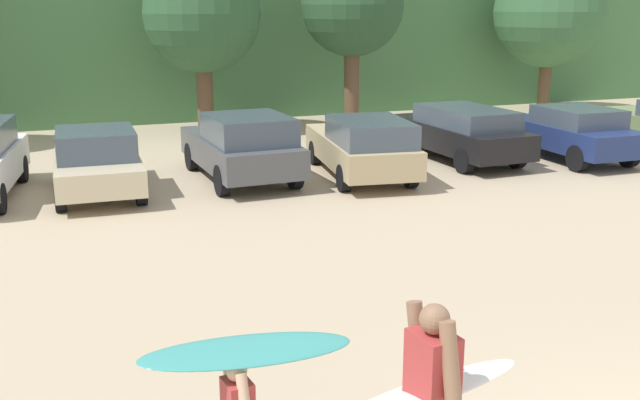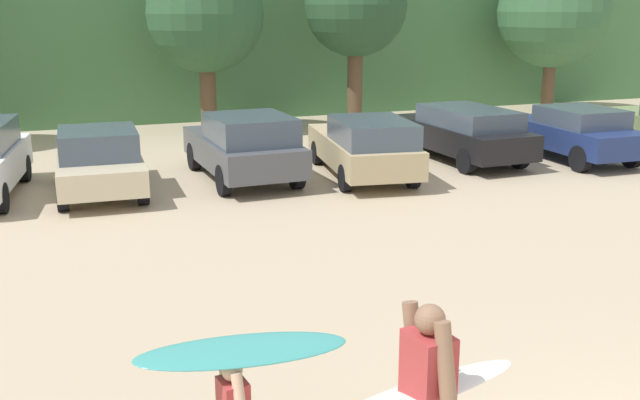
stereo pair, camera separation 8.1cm
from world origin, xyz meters
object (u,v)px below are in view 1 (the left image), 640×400
(parked_car_dark_gray, at_px, (242,146))
(parked_car_tan, at_px, (363,146))
(surfboard_teal, at_px, (246,351))
(person_adult, at_px, (432,386))
(parked_car_black, at_px, (460,131))
(parked_car_navy, at_px, (572,132))
(surfboard_white, at_px, (431,390))
(parked_car_champagne, at_px, (97,161))

(parked_car_dark_gray, distance_m, parked_car_tan, 2.88)
(surfboard_teal, bearing_deg, person_adult, 159.84)
(parked_car_dark_gray, xyz_separation_m, parked_car_black, (6.07, 0.27, -0.06))
(parked_car_dark_gray, relative_size, parked_car_navy, 1.06)
(parked_car_black, height_order, parked_car_navy, parked_car_black)
(parked_car_navy, xyz_separation_m, person_adult, (-10.43, -11.07, 0.20))
(parked_car_tan, bearing_deg, parked_car_navy, -82.28)
(parked_car_navy, bearing_deg, parked_car_tan, 90.63)
(parked_car_dark_gray, height_order, person_adult, person_adult)
(person_adult, bearing_deg, parked_car_tan, -117.92)
(parked_car_black, distance_m, person_adult, 14.25)
(parked_car_dark_gray, bearing_deg, parked_car_black, -89.46)
(parked_car_dark_gray, bearing_deg, surfboard_teal, 163.26)
(parked_car_tan, height_order, surfboard_white, parked_car_tan)
(parked_car_black, bearing_deg, surfboard_white, 145.76)
(parked_car_black, bearing_deg, person_adult, 145.80)
(parked_car_navy, distance_m, surfboard_teal, 15.73)
(surfboard_white, bearing_deg, parked_car_black, -135.38)
(parked_car_black, bearing_deg, parked_car_navy, -111.39)
(parked_car_tan, distance_m, person_adult, 11.91)
(parked_car_champagne, distance_m, person_adult, 11.84)
(parked_car_tan, bearing_deg, surfboard_white, 166.95)
(person_adult, bearing_deg, surfboard_white, -124.65)
(person_adult, xyz_separation_m, surfboard_white, (0.07, 0.13, -0.11))
(parked_car_dark_gray, xyz_separation_m, parked_car_navy, (8.92, -0.73, -0.08))
(parked_car_tan, bearing_deg, person_adult, 166.86)
(surfboard_white, bearing_deg, parked_car_champagne, -94.00)
(parked_car_dark_gray, distance_m, parked_car_black, 6.08)
(parked_car_black, xyz_separation_m, parked_car_navy, (2.85, -1.00, -0.02))
(parked_car_black, distance_m, surfboard_white, 14.11)
(parked_car_champagne, distance_m, parked_car_tan, 6.14)
(parked_car_champagne, xyz_separation_m, parked_car_tan, (6.11, -0.59, 0.04))
(parked_car_tan, bearing_deg, surfboard_teal, 159.22)
(person_adult, height_order, surfboard_white, person_adult)
(surfboard_white, bearing_deg, surfboard_teal, -35.44)
(parked_car_champagne, distance_m, parked_car_black, 9.40)
(parked_car_tan, xyz_separation_m, surfboard_teal, (-5.71, -10.38, 0.41))
(parked_car_dark_gray, relative_size, surfboard_white, 2.11)
(parked_car_dark_gray, distance_m, surfboard_teal, 11.46)
(parked_car_tan, bearing_deg, parked_car_champagne, 92.54)
(parked_car_black, distance_m, surfboard_teal, 14.48)
(parked_car_dark_gray, relative_size, person_adult, 2.59)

